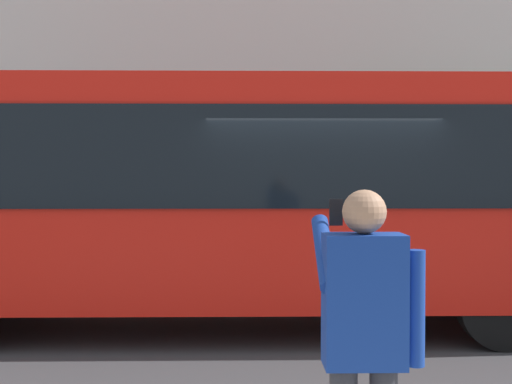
# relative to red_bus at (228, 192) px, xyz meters

# --- Properties ---
(ground_plane) EXTENTS (60.00, 60.00, 0.00)m
(ground_plane) POSITION_rel_red_bus_xyz_m (-1.05, 0.34, -1.68)
(ground_plane) COLOR #38383A
(red_bus) EXTENTS (9.05, 2.54, 3.08)m
(red_bus) POSITION_rel_red_bus_xyz_m (0.00, 0.00, 0.00)
(red_bus) COLOR red
(red_bus) RESTS_ON ground_plane
(pedestrian_photographer) EXTENTS (0.53, 0.52, 1.70)m
(pedestrian_photographer) POSITION_rel_red_bus_xyz_m (-0.79, 5.12, -0.54)
(pedestrian_photographer) COLOR #2D2D33
(pedestrian_photographer) RESTS_ON sidewalk_curb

